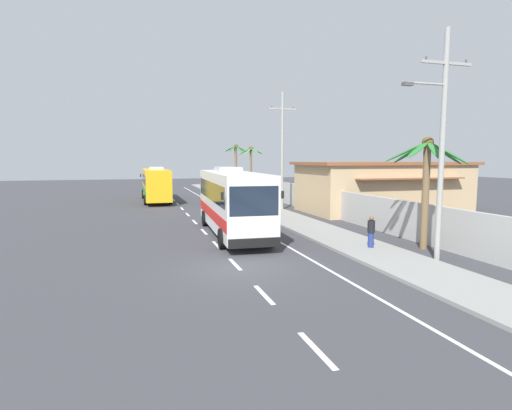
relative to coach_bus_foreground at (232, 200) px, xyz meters
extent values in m
plane|color=#3A3A3F|center=(-1.50, -7.72, -2.06)|extent=(160.00, 160.00, 0.00)
cube|color=gray|center=(5.30, 2.28, -1.99)|extent=(3.20, 90.00, 0.14)
cube|color=white|center=(-1.50, -15.31, -2.06)|extent=(0.16, 2.00, 0.01)
cube|color=white|center=(-1.50, -11.18, -2.06)|extent=(0.16, 2.00, 0.01)
cube|color=white|center=(-1.50, -7.04, -2.06)|extent=(0.16, 2.00, 0.01)
cube|color=white|center=(-1.50, -2.91, -2.06)|extent=(0.16, 2.00, 0.01)
cube|color=white|center=(-1.50, 1.23, -2.06)|extent=(0.16, 2.00, 0.01)
cube|color=white|center=(-1.50, 5.36, -2.06)|extent=(0.16, 2.00, 0.01)
cube|color=white|center=(-1.50, 9.50, -2.06)|extent=(0.16, 2.00, 0.01)
cube|color=white|center=(-1.50, 13.63, -2.06)|extent=(0.16, 2.00, 0.01)
cube|color=white|center=(-1.50, 17.77, -2.06)|extent=(0.16, 2.00, 0.01)
cube|color=white|center=(-1.50, 21.90, -2.06)|extent=(0.16, 2.00, 0.01)
cube|color=white|center=(-1.50, 26.04, -2.06)|extent=(0.16, 2.00, 0.01)
cube|color=white|center=(-1.50, 30.17, -2.06)|extent=(0.16, 2.00, 0.01)
cube|color=white|center=(-1.50, 34.31, -2.06)|extent=(0.16, 2.00, 0.01)
cube|color=white|center=(-1.50, 38.44, -2.06)|extent=(0.16, 2.00, 0.01)
cube|color=white|center=(1.93, 7.28, -2.06)|extent=(0.14, 70.00, 0.01)
cube|color=#B2B2AD|center=(9.10, 6.28, -1.00)|extent=(0.24, 60.00, 2.12)
cube|color=white|center=(0.00, -0.03, -0.02)|extent=(3.03, 11.37, 3.29)
cube|color=#192333|center=(0.01, 0.17, 0.55)|extent=(3.02, 10.47, 1.05)
cube|color=#192333|center=(-0.25, -5.62, 0.47)|extent=(2.33, 0.20, 1.38)
cube|color=red|center=(0.00, -0.03, -0.76)|extent=(3.05, 11.15, 0.59)
cube|color=black|center=(-0.25, -5.71, -1.47)|extent=(2.48, 0.27, 0.44)
cube|color=#B7B7B7|center=(0.06, 1.38, 1.76)|extent=(1.50, 2.54, 0.28)
cube|color=black|center=(1.20, -5.47, 0.72)|extent=(0.12, 0.09, 0.36)
cube|color=black|center=(-1.68, -5.34, 0.72)|extent=(0.12, 0.09, 0.36)
cylinder|color=black|center=(1.06, -4.02, -1.54)|extent=(0.37, 1.05, 1.04)
cylinder|color=black|center=(-1.41, -3.91, -1.54)|extent=(0.37, 1.05, 1.04)
cylinder|color=black|center=(1.39, 3.30, -1.54)|extent=(0.37, 1.05, 1.04)
cylinder|color=black|center=(-1.09, 3.41, -1.54)|extent=(0.37, 1.05, 1.04)
cube|color=gold|center=(-3.43, 20.86, -0.17)|extent=(2.52, 10.89, 3.00)
cube|color=#192333|center=(-3.42, 20.66, 0.35)|extent=(2.54, 10.02, 0.96)
cube|color=#192333|center=(-3.48, 26.26, 0.28)|extent=(2.21, 0.12, 1.26)
cube|color=#1E843D|center=(-3.43, 20.86, -0.85)|extent=(2.55, 10.68, 0.54)
cube|color=black|center=(-3.48, 26.35, -1.47)|extent=(2.36, 0.18, 0.44)
cube|color=#B7B7B7|center=(-3.41, 19.50, 1.47)|extent=(1.35, 2.40, 0.28)
cube|color=black|center=(-4.86, 26.03, 0.50)|extent=(0.12, 0.08, 0.36)
cube|color=black|center=(-2.10, 26.06, 0.50)|extent=(0.12, 0.08, 0.36)
cylinder|color=black|center=(-4.64, 24.66, -1.54)|extent=(0.33, 1.04, 1.04)
cylinder|color=black|center=(-2.29, 24.68, -1.54)|extent=(0.33, 1.04, 1.04)
cylinder|color=black|center=(-4.57, 17.59, -1.54)|extent=(0.33, 1.04, 1.04)
cylinder|color=black|center=(-2.21, 17.62, -1.54)|extent=(0.33, 1.04, 1.04)
cylinder|color=black|center=(2.13, 8.30, -1.76)|extent=(0.12, 0.60, 0.60)
cylinder|color=black|center=(2.18, 9.66, -1.76)|extent=(0.14, 0.60, 0.60)
cube|color=#1947B2|center=(2.15, 8.93, -1.54)|extent=(0.28, 1.11, 0.36)
cube|color=black|center=(2.17, 9.23, -1.34)|extent=(0.26, 0.61, 0.12)
cylinder|color=gray|center=(2.14, 8.42, -1.46)|extent=(0.07, 0.32, 0.67)
cylinder|color=black|center=(2.14, 8.52, -1.02)|extent=(0.56, 0.06, 0.04)
sphere|color=#EAEACC|center=(2.13, 8.40, -1.16)|extent=(0.14, 0.14, 0.14)
cylinder|color=black|center=(2.16, 9.18, -1.04)|extent=(0.32, 0.32, 0.61)
sphere|color=white|center=(2.16, 9.18, -0.60)|extent=(0.26, 0.26, 0.26)
cylinder|color=navy|center=(5.54, -6.22, -1.55)|extent=(0.28, 0.28, 0.75)
cylinder|color=black|center=(5.54, -6.22, -0.88)|extent=(0.36, 0.36, 0.59)
sphere|color=brown|center=(5.54, -6.22, -0.48)|extent=(0.22, 0.22, 0.22)
cylinder|color=#2D7A47|center=(5.26, 9.50, -1.52)|extent=(0.28, 0.28, 0.79)
cylinder|color=beige|center=(5.26, 9.50, -0.81)|extent=(0.36, 0.36, 0.63)
sphere|color=#9E704C|center=(5.26, 9.50, -0.41)|extent=(0.20, 0.20, 0.20)
cylinder|color=#9E9E99|center=(7.31, -8.76, 2.91)|extent=(0.24, 0.24, 9.94)
cube|color=#9E9E99|center=(7.31, -8.76, 6.43)|extent=(2.53, 0.12, 0.12)
cylinder|color=#4C4742|center=(6.30, -8.76, 6.55)|extent=(0.08, 0.08, 0.16)
cylinder|color=#4C4742|center=(8.32, -8.76, 6.55)|extent=(0.08, 0.08, 0.16)
cylinder|color=#9E9E99|center=(6.38, -8.76, 5.54)|extent=(1.86, 0.09, 0.09)
cube|color=#4C4C51|center=(5.45, -8.76, 5.48)|extent=(0.44, 0.24, 0.14)
cylinder|color=#9E9E99|center=(6.80, 10.12, 3.02)|extent=(0.24, 0.24, 10.15)
cube|color=#9E9E99|center=(6.80, 10.12, 6.67)|extent=(2.42, 0.12, 0.12)
cylinder|color=#4C4742|center=(5.83, 10.12, 6.79)|extent=(0.08, 0.08, 0.16)
cylinder|color=#4C4742|center=(7.77, 10.12, 6.79)|extent=(0.08, 0.08, 0.16)
cylinder|color=brown|center=(8.19, -6.73, 0.54)|extent=(0.35, 0.35, 5.21)
ellipsoid|color=#28702D|center=(9.12, -6.84, 2.69)|extent=(1.97, 0.58, 1.22)
ellipsoid|color=#28702D|center=(8.78, -5.96, 2.75)|extent=(1.50, 1.80, 1.11)
ellipsoid|color=#28702D|center=(7.88, -5.82, 2.72)|extent=(0.97, 1.98, 1.16)
ellipsoid|color=#28702D|center=(7.37, -6.20, 2.76)|extent=(1.88, 1.39, 1.08)
ellipsoid|color=#28702D|center=(7.29, -7.20, 2.85)|extent=(2.00, 1.28, 0.91)
ellipsoid|color=#28702D|center=(7.91, -7.65, 2.74)|extent=(0.92, 2.00, 1.12)
ellipsoid|color=#28702D|center=(8.87, -7.37, 2.69)|extent=(1.65, 1.59, 1.22)
sphere|color=brown|center=(8.19, -6.73, 3.20)|extent=(0.56, 0.56, 0.56)
cylinder|color=brown|center=(7.92, 32.01, 1.03)|extent=(0.34, 0.34, 6.18)
ellipsoid|color=#28702D|center=(8.79, 32.15, 3.76)|extent=(1.85, 0.64, 1.04)
ellipsoid|color=#28702D|center=(8.09, 32.91, 3.84)|extent=(0.70, 1.92, 0.88)
ellipsoid|color=#28702D|center=(7.30, 32.68, 3.83)|extent=(1.54, 1.62, 0.90)
ellipsoid|color=#28702D|center=(7.25, 31.42, 3.78)|extent=(1.62, 1.49, 0.99)
ellipsoid|color=#28702D|center=(8.22, 31.18, 3.75)|extent=(0.95, 1.83, 1.04)
sphere|color=brown|center=(7.92, 32.01, 4.17)|extent=(0.56, 0.56, 0.56)
cylinder|color=brown|center=(7.52, 22.81, 0.75)|extent=(0.27, 0.27, 5.61)
ellipsoid|color=#3D893D|center=(8.26, 22.95, 3.32)|extent=(1.59, 0.64, 0.77)
ellipsoid|color=#3D893D|center=(7.70, 23.56, 3.37)|extent=(0.71, 1.62, 0.68)
ellipsoid|color=#3D893D|center=(6.90, 23.20, 3.29)|extent=(1.48, 1.11, 0.84)
ellipsoid|color=#3D893D|center=(6.98, 22.36, 3.24)|extent=(1.36, 1.22, 0.94)
ellipsoid|color=#3D893D|center=(7.75, 22.08, 3.37)|extent=(0.82, 1.62, 0.68)
sphere|color=brown|center=(7.52, 22.81, 3.60)|extent=(0.56, 0.56, 0.56)
cube|color=tan|center=(14.69, 6.99, -0.07)|extent=(13.16, 7.15, 3.98)
cube|color=brown|center=(14.69, 6.99, 2.04)|extent=(13.95, 7.58, 0.24)
cube|color=brown|center=(14.69, 3.07, 0.92)|extent=(9.21, 0.80, 0.10)
camera|label=1|loc=(-5.46, -23.82, 2.39)|focal=29.06mm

